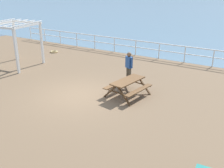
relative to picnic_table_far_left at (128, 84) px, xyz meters
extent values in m
cube|color=brown|center=(-1.96, -1.13, -0.68)|extent=(30.00, 24.00, 0.20)
cube|color=white|center=(-1.96, 6.62, 0.47)|extent=(23.00, 0.06, 0.06)
cube|color=white|center=(-1.96, 6.62, -0.01)|extent=(23.00, 0.05, 0.05)
cylinder|color=white|center=(-13.46, 6.62, -0.06)|extent=(0.07, 0.07, 1.05)
cylinder|color=white|center=(-11.69, 6.62, -0.06)|extent=(0.07, 0.07, 1.05)
cylinder|color=white|center=(-9.92, 6.62, -0.06)|extent=(0.07, 0.07, 1.05)
cylinder|color=white|center=(-8.16, 6.62, -0.06)|extent=(0.07, 0.07, 1.05)
cylinder|color=white|center=(-6.39, 6.62, -0.06)|extent=(0.07, 0.07, 1.05)
cylinder|color=white|center=(-4.62, 6.62, -0.06)|extent=(0.07, 0.07, 1.05)
cylinder|color=white|center=(-2.85, 6.62, -0.06)|extent=(0.07, 0.07, 1.05)
cylinder|color=white|center=(-1.08, 6.62, -0.06)|extent=(0.07, 0.07, 1.05)
cylinder|color=white|center=(0.69, 6.62, -0.06)|extent=(0.07, 0.07, 1.05)
cylinder|color=white|center=(2.46, 6.62, -0.06)|extent=(0.07, 0.07, 1.05)
cube|color=brown|center=(0.00, 0.00, 0.17)|extent=(0.99, 1.89, 0.05)
cube|color=brown|center=(-0.61, 0.10, -0.13)|extent=(0.55, 1.82, 0.04)
cube|color=brown|center=(0.61, -0.10, -0.13)|extent=(0.55, 1.82, 0.04)
cube|color=#50351E|center=(-0.24, 0.83, -0.21)|extent=(0.79, 0.21, 0.79)
cube|color=#50351E|center=(0.50, 0.71, -0.21)|extent=(0.79, 0.21, 0.79)
cube|color=#50351E|center=(0.13, 0.77, -0.16)|extent=(1.49, 0.31, 0.04)
cube|color=#50351E|center=(-0.50, -0.71, -0.21)|extent=(0.79, 0.21, 0.79)
cube|color=#50351E|center=(0.24, -0.83, -0.21)|extent=(0.79, 0.21, 0.79)
cube|color=#50351E|center=(-0.13, -0.77, -0.16)|extent=(1.49, 0.31, 0.04)
cylinder|color=#4C4233|center=(-0.78, 1.47, -0.16)|extent=(0.14, 0.14, 0.85)
cylinder|color=#4C4233|center=(-0.62, 1.39, -0.16)|extent=(0.14, 0.14, 0.85)
cube|color=#264C8C|center=(-0.70, 1.43, 0.56)|extent=(0.40, 0.35, 0.58)
cylinder|color=#264C8C|center=(-0.90, 1.53, 0.58)|extent=(0.09, 0.09, 0.52)
cylinder|color=#264C8C|center=(-0.50, 1.34, 0.58)|extent=(0.09, 0.09, 0.52)
sphere|color=brown|center=(-0.70, 1.43, 0.96)|extent=(0.23, 0.23, 0.23)
cube|color=white|center=(-7.08, 1.77, 0.67)|extent=(0.12, 0.12, 2.50)
cube|color=white|center=(-6.87, -0.42, 0.67)|extent=(0.12, 0.12, 2.50)
cube|color=white|center=(-9.27, 1.55, 0.67)|extent=(0.12, 0.12, 2.50)
cube|color=white|center=(-6.98, 0.67, 1.98)|extent=(0.36, 2.44, 0.12)
cube|color=white|center=(-8.18, 1.66, 1.98)|extent=(2.44, 0.36, 0.12)
cube|color=white|center=(-8.62, 0.51, 2.10)|extent=(0.33, 2.56, 0.04)
cube|color=white|center=(-8.07, 0.56, 2.10)|extent=(0.33, 2.56, 0.04)
cube|color=white|center=(-7.52, 0.62, 2.10)|extent=(0.33, 2.56, 0.04)
cube|color=white|center=(-6.98, 0.67, 2.10)|extent=(0.33, 2.56, 0.04)
torus|color=tan|center=(-8.39, 4.15, -0.53)|extent=(0.55, 0.55, 0.11)
camera|label=1|loc=(5.09, -9.87, 4.40)|focal=41.82mm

